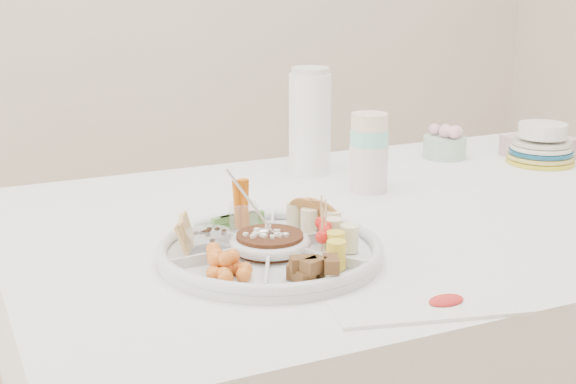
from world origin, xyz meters
name	(u,v)px	position (x,y,z in m)	size (l,w,h in m)	color
dining_table	(381,377)	(0.00, 0.00, 0.38)	(1.52, 1.02, 0.76)	white
party_tray	(270,247)	(-0.33, -0.15, 0.78)	(0.38, 0.38, 0.04)	silver
bean_dip	(270,243)	(-0.33, -0.15, 0.79)	(0.11, 0.11, 0.04)	#3D240E
tortillas	(308,215)	(-0.22, -0.08, 0.80)	(0.09, 0.09, 0.06)	#A7724A
carrot_cucumber	(236,204)	(-0.34, -0.02, 0.82)	(0.10, 0.10, 0.09)	#D1640D
pita_raisins	(193,235)	(-0.45, -0.10, 0.80)	(0.11, 0.11, 0.06)	tan
cherries	(226,264)	(-0.44, -0.23, 0.79)	(0.11, 0.11, 0.04)	#E05D18
granola_chunks	(309,264)	(-0.32, -0.28, 0.79)	(0.10, 0.10, 0.05)	brown
banana_tomato	(347,227)	(-0.21, -0.21, 0.82)	(0.10, 0.10, 0.08)	#F7D773
cup_stack	(369,139)	(0.04, 0.14, 0.88)	(0.09, 0.09, 0.24)	white
thermos	(310,120)	(-0.01, 0.34, 0.89)	(0.10, 0.10, 0.26)	white
flower_bowl	(445,142)	(0.38, 0.33, 0.80)	(0.11, 0.11, 0.08)	#9EDDB7
napkin_stack	(540,147)	(0.60, 0.23, 0.78)	(0.16, 0.14, 0.05)	#C4A3A8
plate_stack	(542,142)	(0.56, 0.18, 0.81)	(0.17, 0.17, 0.11)	#EDD759
placemat	(429,308)	(-0.20, -0.44, 0.76)	(0.28, 0.09, 0.01)	silver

